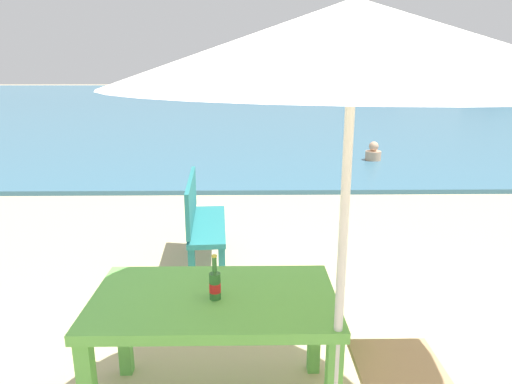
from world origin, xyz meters
The scene contains 7 objects.
sea_water centered at (0.00, 30.00, 0.04)m, with size 120.00×50.00×0.08m, color #386B84.
picnic_table_green centered at (-0.57, 0.16, 0.65)m, with size 1.40×0.80×0.76m.
beer_bottle_amber centered at (-0.56, 0.13, 0.85)m, with size 0.07×0.07×0.26m.
patio_umbrella centered at (0.07, -0.20, 2.12)m, with size 2.10×2.10×2.30m.
bench_teal_center centered at (-0.87, 2.24, 0.54)m, with size 0.44×1.22×0.95m.
swimmer_person centered at (2.36, 7.53, 0.24)m, with size 0.34×0.34×0.41m.
boat_tanker centered at (11.97, 44.91, 0.83)m, with size 5.71×1.56×2.07m.
Camera 1 is at (-0.37, -2.18, 2.02)m, focal length 31.66 mm.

